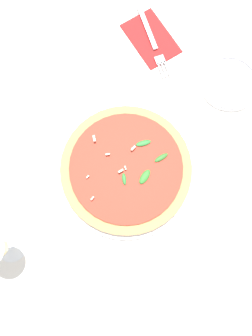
% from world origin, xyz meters
% --- Properties ---
extents(ground_plane, '(6.00, 6.00, 0.00)m').
position_xyz_m(ground_plane, '(0.00, 0.00, 0.00)').
color(ground_plane, silver).
extents(pizza_arugula_main, '(0.33, 0.33, 0.05)m').
position_xyz_m(pizza_arugula_main, '(0.01, 0.01, 0.02)').
color(pizza_arugula_main, white).
rests_on(pizza_arugula_main, ground_plane).
extents(napkin, '(0.17, 0.12, 0.01)m').
position_xyz_m(napkin, '(-0.29, 0.22, 0.00)').
color(napkin, '#B21E1E').
rests_on(napkin, ground_plane).
extents(fork, '(0.22, 0.04, 0.00)m').
position_xyz_m(fork, '(-0.28, 0.21, 0.01)').
color(fork, silver).
rests_on(fork, ground_plane).
extents(side_plate_white, '(0.15, 0.15, 0.02)m').
position_xyz_m(side_plate_white, '(-0.09, 0.34, 0.01)').
color(side_plate_white, white).
rests_on(side_plate_white, ground_plane).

